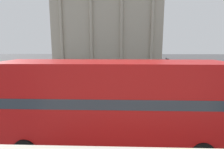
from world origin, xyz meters
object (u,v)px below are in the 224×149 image
at_px(double_decker_bus, 113,101).
at_px(plaza_building_left, 108,23).
at_px(traffic_light_near, 93,86).
at_px(pedestrian_blue, 61,77).
at_px(pedestrian_grey, 134,65).
at_px(traffic_light_mid, 166,69).

bearing_deg(double_decker_bus, plaza_building_left, 100.11).
distance_m(plaza_building_left, traffic_light_near, 50.00).
distance_m(double_decker_bus, pedestrian_blue, 16.05).
distance_m(double_decker_bus, pedestrian_grey, 27.30).
bearing_deg(pedestrian_blue, traffic_light_near, -93.72).
relative_size(double_decker_bus, traffic_light_mid, 2.83).
relative_size(plaza_building_left, pedestrian_blue, 21.19).
bearing_deg(traffic_light_near, pedestrian_grey, 78.20).
bearing_deg(pedestrian_blue, pedestrian_grey, 18.20).
height_order(plaza_building_left, traffic_light_near, plaza_building_left).
height_order(plaza_building_left, pedestrian_blue, plaza_building_left).
bearing_deg(plaza_building_left, pedestrian_blue, -95.94).
xyz_separation_m(plaza_building_left, pedestrian_grey, (6.70, -25.41, -11.31)).
relative_size(double_decker_bus, pedestrian_grey, 5.73).
bearing_deg(pedestrian_grey, double_decker_bus, 167.93).
bearing_deg(pedestrian_blue, traffic_light_mid, -44.24).
bearing_deg(plaza_building_left, double_decker_bus, -86.44).
relative_size(traffic_light_near, pedestrian_blue, 2.12).
distance_m(double_decker_bus, plaza_building_left, 53.50).
xyz_separation_m(plaza_building_left, pedestrian_blue, (-3.97, -38.21, -11.43)).
relative_size(double_decker_bus, plaza_building_left, 0.30).
distance_m(traffic_light_mid, pedestrian_blue, 13.26).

